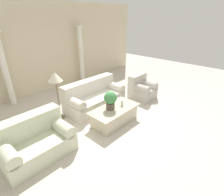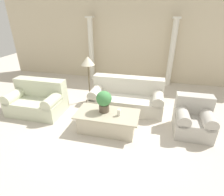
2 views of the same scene
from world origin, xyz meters
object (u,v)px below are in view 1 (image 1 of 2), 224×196
sofa_long (94,97)px  armchair (142,88)px  coffee_table (114,115)px  loveseat (35,141)px  potted_plant (110,99)px  floor_lamp (55,80)px

sofa_long → armchair: size_ratio=2.37×
sofa_long → coffee_table: size_ratio=1.39×
loveseat → armchair: (3.91, -0.01, 0.00)m
loveseat → armchair: 3.91m
potted_plant → armchair: potted_plant is taller
sofa_long → floor_lamp: bearing=171.4°
sofa_long → coffee_table: bearing=-102.9°
sofa_long → potted_plant: bearing=-108.3°
sofa_long → loveseat: same height
sofa_long → armchair: bearing=-24.9°
loveseat → floor_lamp: floor_lamp is taller
sofa_long → floor_lamp: size_ratio=1.42×
sofa_long → potted_plant: potted_plant is taller
potted_plant → floor_lamp: size_ratio=0.36×
coffee_table → sofa_long: bearing=77.1°
sofa_long → loveseat: (-2.30, -0.74, 0.01)m
loveseat → potted_plant: size_ratio=2.85×
coffee_table → armchair: size_ratio=1.70×
loveseat → armchair: bearing=-0.2°
coffee_table → potted_plant: (-0.09, 0.07, 0.50)m
loveseat → armchair: size_ratio=1.71×
potted_plant → floor_lamp: 1.54m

